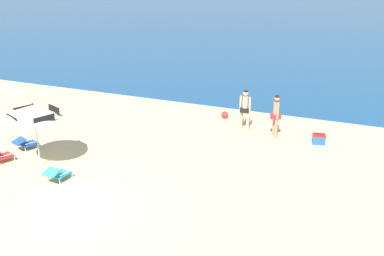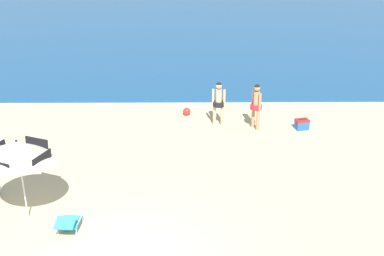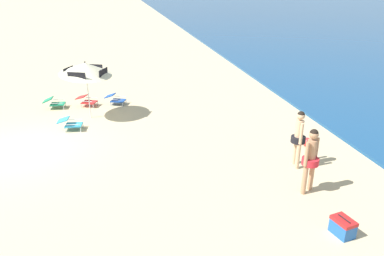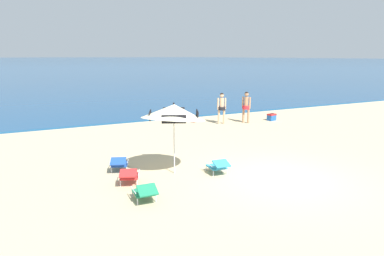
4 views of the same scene
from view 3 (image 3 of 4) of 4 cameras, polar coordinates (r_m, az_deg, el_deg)
name	(u,v)px [view 3 (image 3 of 4)]	position (r m, az deg, el deg)	size (l,w,h in m)	color
ground_plane	(26,150)	(13.15, -24.92, -3.20)	(800.00, 800.00, 0.00)	tan
beach_umbrella_striped_main	(86,69)	(14.84, -16.57, 9.02)	(2.91, 2.90, 2.40)	silver
lounge_chair_under_umbrella	(115,99)	(16.73, -12.09, 4.56)	(0.79, 0.99, 0.50)	#1E4799
lounge_chair_beside_umbrella	(70,123)	(14.20, -18.82, 0.73)	(0.62, 0.90, 0.50)	teal
lounge_chair_facing_sea	(54,102)	(16.98, -21.04, 3.81)	(0.61, 0.90, 0.51)	#1E7F56
lounge_chair_spare_folded	(87,100)	(16.83, -16.42, 4.25)	(0.80, 0.98, 0.49)	red
person_standing_near_shore	(311,157)	(9.66, 18.37, -4.33)	(0.44, 0.48, 1.78)	tan
person_standing_beside	(299,135)	(10.95, 16.60, -1.09)	(0.51, 0.43, 1.75)	#D8A87F
cooler_box	(343,227)	(8.75, 22.84, -14.27)	(0.56, 0.45, 0.43)	#1E56A8
beach_ball	(307,142)	(12.73, 17.87, -2.16)	(0.32, 0.32, 0.32)	red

